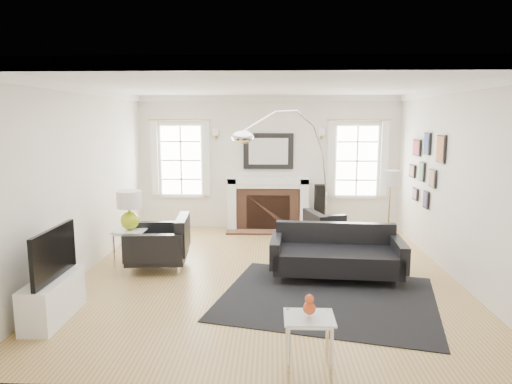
{
  "coord_description": "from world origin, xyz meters",
  "views": [
    {
      "loc": [
        0.08,
        -6.63,
        2.31
      ],
      "look_at": [
        -0.17,
        0.3,
        1.2
      ],
      "focal_mm": 32.0,
      "sensor_mm": 36.0,
      "label": 1
    }
  ],
  "objects_px": {
    "sofa": "(336,254)",
    "armchair_right": "(331,234)",
    "coffee_table": "(334,245)",
    "armchair_left": "(162,244)",
    "gourd_lamp": "(129,207)",
    "fireplace": "(268,204)",
    "arc_floor_lamp": "(288,173)"
  },
  "relations": [
    {
      "from": "sofa",
      "to": "armchair_right",
      "type": "bearing_deg",
      "value": 86.83
    },
    {
      "from": "sofa",
      "to": "coffee_table",
      "type": "relative_size",
      "value": 2.19
    },
    {
      "from": "armchair_left",
      "to": "gourd_lamp",
      "type": "distance_m",
      "value": 0.82
    },
    {
      "from": "armchair_right",
      "to": "gourd_lamp",
      "type": "height_order",
      "value": "gourd_lamp"
    },
    {
      "from": "sofa",
      "to": "gourd_lamp",
      "type": "height_order",
      "value": "gourd_lamp"
    },
    {
      "from": "fireplace",
      "to": "gourd_lamp",
      "type": "bearing_deg",
      "value": -133.19
    },
    {
      "from": "armchair_right",
      "to": "gourd_lamp",
      "type": "xyz_separation_m",
      "value": [
        -3.3,
        -0.61,
        0.57
      ]
    },
    {
      "from": "coffee_table",
      "to": "armchair_left",
      "type": "bearing_deg",
      "value": -178.08
    },
    {
      "from": "armchair_left",
      "to": "armchair_right",
      "type": "relative_size",
      "value": 0.97
    },
    {
      "from": "armchair_right",
      "to": "gourd_lamp",
      "type": "distance_m",
      "value": 3.4
    },
    {
      "from": "sofa",
      "to": "arc_floor_lamp",
      "type": "height_order",
      "value": "arc_floor_lamp"
    },
    {
      "from": "fireplace",
      "to": "armchair_right",
      "type": "distance_m",
      "value": 2.06
    },
    {
      "from": "fireplace",
      "to": "arc_floor_lamp",
      "type": "relative_size",
      "value": 0.66
    },
    {
      "from": "coffee_table",
      "to": "fireplace",
      "type": "bearing_deg",
      "value": 112.98
    },
    {
      "from": "coffee_table",
      "to": "gourd_lamp",
      "type": "height_order",
      "value": "gourd_lamp"
    },
    {
      "from": "arc_floor_lamp",
      "to": "armchair_right",
      "type": "bearing_deg",
      "value": -18.74
    },
    {
      "from": "coffee_table",
      "to": "gourd_lamp",
      "type": "xyz_separation_m",
      "value": [
        -3.25,
        0.14,
        0.55
      ]
    },
    {
      "from": "gourd_lamp",
      "to": "coffee_table",
      "type": "bearing_deg",
      "value": -2.49
    },
    {
      "from": "armchair_left",
      "to": "arc_floor_lamp",
      "type": "distance_m",
      "value": 2.49
    },
    {
      "from": "sofa",
      "to": "armchair_right",
      "type": "distance_m",
      "value": 1.16
    },
    {
      "from": "sofa",
      "to": "gourd_lamp",
      "type": "xyz_separation_m",
      "value": [
        -3.23,
        0.55,
        0.58
      ]
    },
    {
      "from": "armchair_right",
      "to": "arc_floor_lamp",
      "type": "distance_m",
      "value": 1.3
    },
    {
      "from": "armchair_left",
      "to": "coffee_table",
      "type": "relative_size",
      "value": 1.2
    },
    {
      "from": "sofa",
      "to": "fireplace",
      "type": "bearing_deg",
      "value": 109.65
    },
    {
      "from": "sofa",
      "to": "arc_floor_lamp",
      "type": "distance_m",
      "value": 1.88
    },
    {
      "from": "sofa",
      "to": "gourd_lamp",
      "type": "bearing_deg",
      "value": 170.37
    },
    {
      "from": "armchair_left",
      "to": "coffee_table",
      "type": "distance_m",
      "value": 2.69
    },
    {
      "from": "fireplace",
      "to": "sofa",
      "type": "height_order",
      "value": "fireplace"
    },
    {
      "from": "armchair_right",
      "to": "arc_floor_lamp",
      "type": "relative_size",
      "value": 0.43
    },
    {
      "from": "fireplace",
      "to": "coffee_table",
      "type": "bearing_deg",
      "value": -67.02
    },
    {
      "from": "fireplace",
      "to": "arc_floor_lamp",
      "type": "height_order",
      "value": "arc_floor_lamp"
    },
    {
      "from": "gourd_lamp",
      "to": "sofa",
      "type": "bearing_deg",
      "value": -9.63
    }
  ]
}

